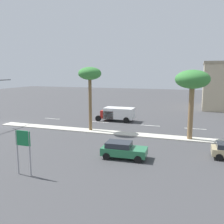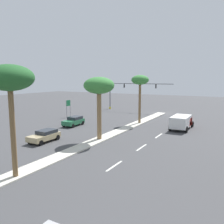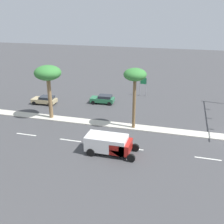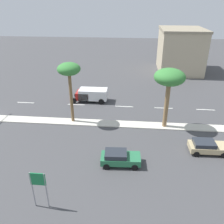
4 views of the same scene
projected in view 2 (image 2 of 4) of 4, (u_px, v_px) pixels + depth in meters
ground_plane at (104, 138)px, 30.39m from camera, size 160.00×160.00×0.00m
median_curb at (69, 152)px, 24.27m from camera, size 1.80×63.62×0.12m
lane_stripe_leading at (185, 118)px, 45.45m from camera, size 0.20×2.80×0.01m
lane_stripe_front at (174, 126)px, 38.16m from camera, size 0.20×2.80×0.01m
lane_stripe_right at (159, 136)px, 31.51m from camera, size 0.20×2.80×0.01m
lane_stripe_far at (141, 147)px, 26.18m from camera, size 0.20×2.80×0.01m
lane_stripe_mid at (114, 166)px, 20.69m from camera, size 0.20×2.80×0.01m
traffic_signal_gantry at (125, 91)px, 56.31m from camera, size 16.09×0.53×6.98m
directional_road_sign at (68, 105)px, 45.85m from camera, size 0.10×1.23×3.42m
palm_tree_trailing at (140, 82)px, 39.07m from camera, size 2.93×2.93×8.11m
palm_tree_rear at (99, 87)px, 28.57m from camera, size 3.78×3.78×7.75m
palm_tree_left at (10, 80)px, 17.22m from camera, size 3.59×3.59×8.61m
sedan_green_center at (74, 121)px, 38.11m from camera, size 2.16×4.09×1.47m
sedan_tan_near at (45, 136)px, 28.56m from camera, size 2.10×4.13×1.39m
box_truck at (181, 122)px, 35.37m from camera, size 2.63×5.77×2.09m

